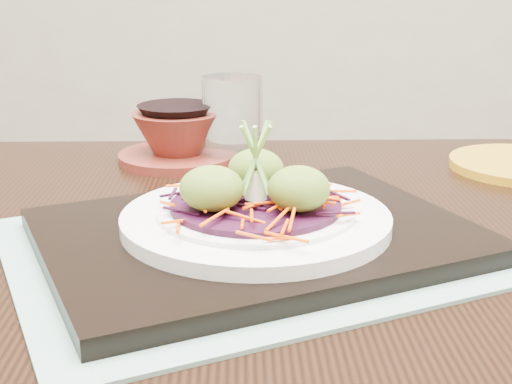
{
  "coord_description": "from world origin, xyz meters",
  "views": [
    {
      "loc": [
        0.05,
        -0.63,
        0.95
      ],
      "look_at": [
        0.04,
        -0.04,
        0.76
      ],
      "focal_mm": 50.0,
      "sensor_mm": 36.0,
      "label": 1
    }
  ],
  "objects_px": {
    "white_plate": "(256,218)",
    "dining_table": "(229,336)",
    "terracotta_bowl_set": "(177,140)",
    "water_glass": "(232,119)",
    "serving_tray": "(256,235)"
  },
  "relations": [
    {
      "from": "white_plate",
      "to": "terracotta_bowl_set",
      "type": "relative_size",
      "value": 1.28
    },
    {
      "from": "serving_tray",
      "to": "white_plate",
      "type": "xyz_separation_m",
      "value": [
        0.0,
        -0.0,
        0.02
      ]
    },
    {
      "from": "serving_tray",
      "to": "water_glass",
      "type": "xyz_separation_m",
      "value": [
        -0.03,
        0.29,
        0.04
      ]
    },
    {
      "from": "white_plate",
      "to": "terracotta_bowl_set",
      "type": "bearing_deg",
      "value": 109.29
    },
    {
      "from": "water_glass",
      "to": "terracotta_bowl_set",
      "type": "distance_m",
      "value": 0.07
    },
    {
      "from": "white_plate",
      "to": "dining_table",
      "type": "bearing_deg",
      "value": 148.43
    },
    {
      "from": "water_glass",
      "to": "dining_table",
      "type": "bearing_deg",
      "value": -88.64
    },
    {
      "from": "dining_table",
      "to": "terracotta_bowl_set",
      "type": "distance_m",
      "value": 0.31
    },
    {
      "from": "dining_table",
      "to": "white_plate",
      "type": "relative_size",
      "value": 5.09
    },
    {
      "from": "water_glass",
      "to": "terracotta_bowl_set",
      "type": "xyz_separation_m",
      "value": [
        -0.07,
        -0.0,
        -0.02
      ]
    },
    {
      "from": "serving_tray",
      "to": "water_glass",
      "type": "relative_size",
      "value": 3.37
    },
    {
      "from": "dining_table",
      "to": "terracotta_bowl_set",
      "type": "xyz_separation_m",
      "value": [
        -0.07,
        0.27,
        0.12
      ]
    },
    {
      "from": "serving_tray",
      "to": "terracotta_bowl_set",
      "type": "xyz_separation_m",
      "value": [
        -0.1,
        0.29,
        0.02
      ]
    },
    {
      "from": "dining_table",
      "to": "serving_tray",
      "type": "distance_m",
      "value": 0.11
    },
    {
      "from": "dining_table",
      "to": "white_plate",
      "type": "xyz_separation_m",
      "value": [
        0.03,
        -0.02,
        0.12
      ]
    }
  ]
}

